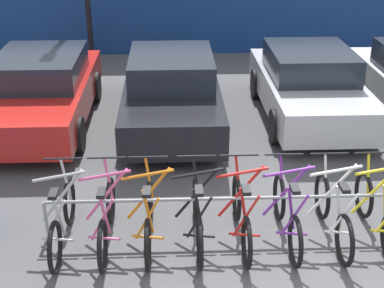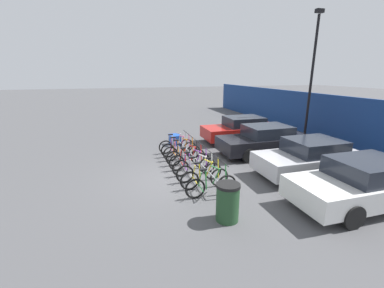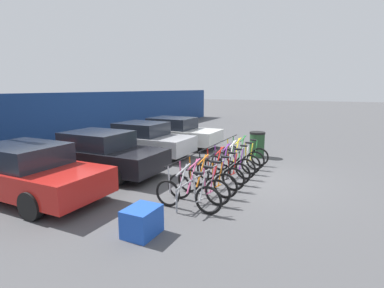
{
  "view_description": "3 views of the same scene",
  "coord_description": "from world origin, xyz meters",
  "px_view_note": "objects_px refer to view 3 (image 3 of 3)",
  "views": [
    {
      "loc": [
        -1.59,
        -5.33,
        4.25
      ],
      "look_at": [
        -1.33,
        0.98,
        1.21
      ],
      "focal_mm": 50.0,
      "sensor_mm": 36.0,
      "label": 1
    },
    {
      "loc": [
        8.61,
        -2.16,
        3.77
      ],
      "look_at": [
        -1.55,
        0.88,
        0.81
      ],
      "focal_mm": 24.0,
      "sensor_mm": 36.0,
      "label": 2
    },
    {
      "loc": [
        -8.86,
        -2.45,
        2.8
      ],
      "look_at": [
        -1.48,
        1.17,
        1.25
      ],
      "focal_mm": 28.0,
      "sensor_mm": 36.0,
      "label": 3
    }
  ],
  "objects_px": {
    "bicycle_orange": "(207,181)",
    "car_silver": "(143,140)",
    "bicycle_yellow": "(241,158)",
    "car_red": "(26,172)",
    "trash_bin": "(257,144)",
    "bicycle_pink": "(198,187)",
    "bike_rack": "(219,165)",
    "bicycle_black": "(216,175)",
    "car_white": "(174,132)",
    "bicycle_silver": "(187,195)",
    "bicycle_green": "(246,154)",
    "car_black": "(100,153)",
    "cargo_crate": "(142,221)",
    "bicycle_purple": "(229,165)",
    "bicycle_white": "(235,161)",
    "bicycle_red": "(223,170)"
  },
  "relations": [
    {
      "from": "bicycle_orange",
      "to": "car_silver",
      "type": "height_order",
      "value": "car_silver"
    },
    {
      "from": "bicycle_yellow",
      "to": "car_red",
      "type": "bearing_deg",
      "value": 143.79
    },
    {
      "from": "trash_bin",
      "to": "bicycle_pink",
      "type": "bearing_deg",
      "value": 179.23
    },
    {
      "from": "bike_rack",
      "to": "bicycle_black",
      "type": "relative_size",
      "value": 3.1
    },
    {
      "from": "bicycle_orange",
      "to": "car_white",
      "type": "xyz_separation_m",
      "value": [
        5.41,
        4.05,
        0.31
      ]
    },
    {
      "from": "bicycle_silver",
      "to": "bicycle_pink",
      "type": "bearing_deg",
      "value": -1.38
    },
    {
      "from": "bicycle_silver",
      "to": "bicycle_black",
      "type": "relative_size",
      "value": 1.0
    },
    {
      "from": "bicycle_silver",
      "to": "bicycle_green",
      "type": "relative_size",
      "value": 1.0
    },
    {
      "from": "car_black",
      "to": "cargo_crate",
      "type": "height_order",
      "value": "car_black"
    },
    {
      "from": "trash_bin",
      "to": "bike_rack",
      "type": "bearing_deg",
      "value": 176.6
    },
    {
      "from": "bicycle_pink",
      "to": "car_black",
      "type": "height_order",
      "value": "car_black"
    },
    {
      "from": "bicycle_green",
      "to": "cargo_crate",
      "type": "distance_m",
      "value": 6.2
    },
    {
      "from": "bicycle_purple",
      "to": "car_black",
      "type": "xyz_separation_m",
      "value": [
        -1.48,
        3.96,
        0.31
      ]
    },
    {
      "from": "bicycle_silver",
      "to": "bicycle_green",
      "type": "bearing_deg",
      "value": -1.38
    },
    {
      "from": "bicycle_silver",
      "to": "cargo_crate",
      "type": "xyz_separation_m",
      "value": [
        -1.43,
        0.25,
        -0.1
      ]
    },
    {
      "from": "bicycle_silver",
      "to": "bike_rack",
      "type": "bearing_deg",
      "value": 2.19
    },
    {
      "from": "car_black",
      "to": "car_white",
      "type": "distance_m",
      "value": 5.08
    },
    {
      "from": "bike_rack",
      "to": "bicycle_silver",
      "type": "xyz_separation_m",
      "value": [
        -2.38,
        -0.15,
        -0.12
      ]
    },
    {
      "from": "bicycle_purple",
      "to": "car_white",
      "type": "relative_size",
      "value": 0.39
    },
    {
      "from": "bike_rack",
      "to": "trash_bin",
      "type": "distance_m",
      "value": 3.77
    },
    {
      "from": "bicycle_purple",
      "to": "car_red",
      "type": "height_order",
      "value": "car_red"
    },
    {
      "from": "bicycle_silver",
      "to": "car_white",
      "type": "xyz_separation_m",
      "value": [
        6.53,
        4.05,
        0.31
      ]
    },
    {
      "from": "car_silver",
      "to": "trash_bin",
      "type": "bearing_deg",
      "value": -65.47
    },
    {
      "from": "bicycle_purple",
      "to": "trash_bin",
      "type": "distance_m",
      "value": 3.22
    },
    {
      "from": "bicycle_white",
      "to": "car_white",
      "type": "height_order",
      "value": "car_white"
    },
    {
      "from": "bicycle_black",
      "to": "bicycle_yellow",
      "type": "relative_size",
      "value": 1.0
    },
    {
      "from": "bicycle_red",
      "to": "car_black",
      "type": "relative_size",
      "value": 0.39
    },
    {
      "from": "bicycle_white",
      "to": "bicycle_yellow",
      "type": "relative_size",
      "value": 1.0
    },
    {
      "from": "bike_rack",
      "to": "bicycle_green",
      "type": "relative_size",
      "value": 3.1
    },
    {
      "from": "bicycle_red",
      "to": "trash_bin",
      "type": "distance_m",
      "value": 3.82
    },
    {
      "from": "bicycle_purple",
      "to": "cargo_crate",
      "type": "bearing_deg",
      "value": 176.95
    },
    {
      "from": "bicycle_white",
      "to": "trash_bin",
      "type": "bearing_deg",
      "value": -5.08
    },
    {
      "from": "bicycle_orange",
      "to": "bicycle_red",
      "type": "bearing_deg",
      "value": -1.94
    },
    {
      "from": "bicycle_black",
      "to": "car_white",
      "type": "height_order",
      "value": "car_white"
    },
    {
      "from": "bicycle_red",
      "to": "bicycle_white",
      "type": "xyz_separation_m",
      "value": [
        1.21,
        0.0,
        0.0
      ]
    },
    {
      "from": "bicycle_pink",
      "to": "car_white",
      "type": "bearing_deg",
      "value": 30.24
    },
    {
      "from": "car_white",
      "to": "bicycle_white",
      "type": "bearing_deg",
      "value": -126.44
    },
    {
      "from": "cargo_crate",
      "to": "car_black",
      "type": "bearing_deg",
      "value": 52.12
    },
    {
      "from": "car_red",
      "to": "car_black",
      "type": "bearing_deg",
      "value": -2.38
    },
    {
      "from": "car_red",
      "to": "car_silver",
      "type": "height_order",
      "value": "same"
    },
    {
      "from": "bicycle_green",
      "to": "bicycle_black",
      "type": "bearing_deg",
      "value": 176.69
    },
    {
      "from": "bicycle_purple",
      "to": "car_silver",
      "type": "xyz_separation_m",
      "value": [
        1.27,
        4.18,
        0.31
      ]
    },
    {
      "from": "bicycle_green",
      "to": "bicycle_white",
      "type": "bearing_deg",
      "value": 176.69
    },
    {
      "from": "car_white",
      "to": "trash_bin",
      "type": "bearing_deg",
      "value": -95.36
    },
    {
      "from": "bicycle_pink",
      "to": "bicycle_orange",
      "type": "bearing_deg",
      "value": -3.95
    },
    {
      "from": "bicycle_red",
      "to": "cargo_crate",
      "type": "distance_m",
      "value": 3.77
    },
    {
      "from": "bicycle_red",
      "to": "trash_bin",
      "type": "height_order",
      "value": "bicycle_red"
    },
    {
      "from": "bicycle_black",
      "to": "cargo_crate",
      "type": "bearing_deg",
      "value": 176.15
    },
    {
      "from": "bicycle_yellow",
      "to": "bicycle_pink",
      "type": "bearing_deg",
      "value": -178.29
    },
    {
      "from": "bike_rack",
      "to": "bicycle_purple",
      "type": "height_order",
      "value": "bicycle_purple"
    }
  ]
}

